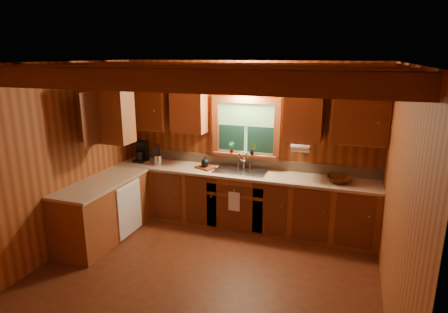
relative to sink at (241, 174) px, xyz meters
name	(u,v)px	position (x,y,z in m)	size (l,w,h in m)	color
room	(202,177)	(0.00, -1.60, 0.44)	(4.20, 4.20, 4.20)	#562814
ceiling_beams	(200,73)	(0.00, -1.60, 1.63)	(4.20, 2.54, 0.18)	brown
base_cabinets	(204,203)	(-0.49, -0.32, -0.43)	(4.20, 2.22, 0.86)	brown
countertop	(205,175)	(-0.48, -0.31, 0.02)	(4.20, 2.24, 0.04)	tan
backsplash	(246,162)	(0.00, 0.28, 0.12)	(4.20, 0.02, 0.16)	tan
dishwasher_panel	(130,209)	(-1.47, -0.92, -0.43)	(0.02, 0.60, 0.80)	white
upper_cabinets	(202,112)	(-0.56, -0.18, 0.98)	(4.19, 1.77, 0.78)	brown
window	(246,129)	(0.00, 0.26, 0.67)	(1.12, 0.08, 1.00)	brown
window_sill	(245,155)	(0.00, 0.22, 0.26)	(1.06, 0.14, 0.04)	brown
wall_sconce	(244,90)	(0.00, 0.14, 1.31)	(0.45, 0.21, 0.17)	black
paper_towel_roll	(300,148)	(0.92, -0.07, 0.51)	(0.11, 0.11, 0.27)	white
dish_towel	(234,202)	(0.00, -0.34, -0.34)	(0.18, 0.01, 0.30)	white
sink	(241,174)	(0.00, 0.00, 0.00)	(0.82, 0.48, 0.43)	silver
coffee_maker	(141,151)	(-1.80, 0.03, 0.22)	(0.20, 0.25, 0.35)	black
utensil_crock	(158,159)	(-1.42, -0.09, 0.14)	(0.13, 0.13, 0.37)	silver
cutting_board	(205,168)	(-0.59, -0.02, 0.06)	(0.30, 0.21, 0.03)	#5B2913
teakettle	(205,163)	(-0.59, -0.02, 0.14)	(0.13, 0.13, 0.17)	black
wicker_basket	(339,179)	(1.49, -0.04, 0.09)	(0.35, 0.35, 0.09)	#48230C
potted_plant_left	(231,147)	(-0.21, 0.18, 0.38)	(0.10, 0.07, 0.19)	#5B2913
potted_plant_right	(253,150)	(0.14, 0.18, 0.37)	(0.09, 0.08, 0.17)	#5B2913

